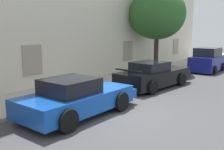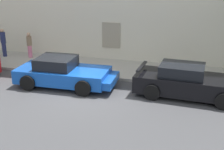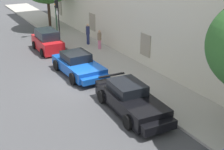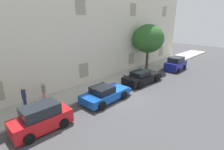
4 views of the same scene
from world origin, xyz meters
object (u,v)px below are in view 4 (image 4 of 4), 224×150
hatchback_distant (176,64)px  hatchback_parked (41,119)px  sportscar_red_lead (106,93)px  sportscar_yellow_flank (143,77)px  pedestrian_strolling (44,92)px  pedestrian_admiring (24,97)px  tree_midblock (148,39)px

hatchback_distant → hatchback_parked: bearing=-179.7°
sportscar_red_lead → hatchback_distant: hatchback_distant is taller
sportscar_red_lead → hatchback_distant: 13.32m
sportscar_yellow_flank → pedestrian_strolling: pedestrian_strolling is taller
pedestrian_admiring → tree_midblock: bearing=-1.5°
sportscar_yellow_flank → hatchback_distant: (7.44, -0.30, 0.20)m
hatchback_distant → sportscar_yellow_flank: bearing=177.7°
hatchback_parked → hatchback_distant: bearing=0.3°
sportscar_yellow_flank → tree_midblock: bearing=29.2°
sportscar_yellow_flank → tree_midblock: tree_midblock is taller
tree_midblock → sportscar_red_lead: bearing=-164.9°
sportscar_red_lead → pedestrian_admiring: 6.48m
sportscar_yellow_flank → hatchback_parked: 11.71m
sportscar_yellow_flank → hatchback_distant: bearing=-2.3°
sportscar_red_lead → hatchback_parked: bearing=-178.5°
sportscar_red_lead → pedestrian_admiring: bearing=149.5°
pedestrian_admiring → pedestrian_strolling: (1.65, 0.22, -0.10)m
pedestrian_strolling → pedestrian_admiring: bearing=-172.3°
tree_midblock → pedestrian_strolling: size_ratio=3.88×
hatchback_distant → pedestrian_admiring: 19.19m
sportscar_red_lead → tree_midblock: (10.53, 2.85, 3.67)m
sportscar_yellow_flank → hatchback_parked: (-11.70, -0.41, 0.17)m
tree_midblock → hatchback_distant: bearing=-46.1°
sportscar_yellow_flank → pedestrian_admiring: size_ratio=2.98×
sportscar_red_lead → sportscar_yellow_flank: bearing=2.4°
sportscar_yellow_flank → pedestrian_strolling: size_ratio=3.35×
sportscar_red_lead → hatchback_parked: 5.82m
sportscar_red_lead → sportscar_yellow_flank: 5.89m
hatchback_distant → tree_midblock: tree_midblock is taller
pedestrian_admiring → pedestrian_strolling: bearing=7.7°
sportscar_red_lead → tree_midblock: tree_midblock is taller
sportscar_yellow_flank → sportscar_red_lead: bearing=-177.6°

